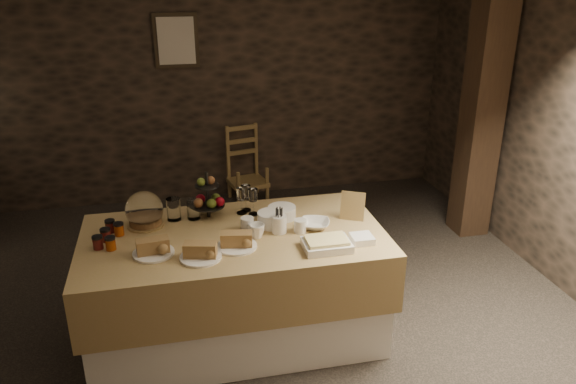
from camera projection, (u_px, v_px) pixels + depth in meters
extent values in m
cube|color=black|center=(226.00, 323.00, 4.19)|extent=(5.50, 5.00, 0.01)
cube|color=black|center=(194.00, 83.00, 5.95)|extent=(5.50, 0.02, 2.60)
cube|color=white|center=(236.00, 288.00, 3.93)|extent=(1.96, 1.00, 0.76)
cube|color=olive|center=(235.00, 261.00, 3.85)|extent=(2.03, 1.08, 0.41)
cube|color=olive|center=(248.00, 182.00, 6.27)|extent=(0.46, 0.44, 0.05)
cube|color=olive|center=(245.00, 141.00, 6.24)|extent=(0.37, 0.10, 0.37)
cube|color=black|center=(483.00, 102.00, 5.15)|extent=(0.30, 0.30, 2.60)
cube|color=#2F2417|center=(176.00, 41.00, 5.72)|extent=(0.45, 0.03, 0.55)
cube|color=beige|center=(176.00, 41.00, 5.70)|extent=(0.37, 0.01, 0.47)
cylinder|color=white|center=(271.00, 219.00, 3.87)|extent=(0.19, 0.19, 0.10)
cylinder|color=white|center=(282.00, 212.00, 3.99)|extent=(0.20, 0.20, 0.08)
cylinder|color=white|center=(279.00, 224.00, 3.77)|extent=(0.10, 0.10, 0.12)
imported|color=white|center=(256.00, 230.00, 3.72)|extent=(0.13, 0.13, 0.09)
imported|color=white|center=(257.00, 231.00, 3.71)|extent=(0.12, 0.12, 0.09)
cylinder|color=white|center=(247.00, 224.00, 3.80)|extent=(0.09, 0.09, 0.09)
cylinder|color=white|center=(300.00, 226.00, 3.78)|extent=(0.08, 0.08, 0.09)
imported|color=white|center=(315.00, 224.00, 3.85)|extent=(0.26, 0.26, 0.05)
cylinder|color=olive|center=(146.00, 224.00, 3.89)|extent=(0.26, 0.26, 0.01)
cylinder|color=brown|center=(145.00, 219.00, 3.88)|extent=(0.22, 0.22, 0.07)
sphere|color=white|center=(144.00, 210.00, 3.85)|extent=(0.26, 0.26, 0.26)
cylinder|color=black|center=(208.00, 195.00, 3.96)|extent=(0.02, 0.02, 0.34)
cylinder|color=black|center=(208.00, 205.00, 3.99)|extent=(0.24, 0.24, 0.01)
cylinder|color=black|center=(207.00, 186.00, 3.94)|extent=(0.17, 0.17, 0.01)
sphere|color=#5B7122|center=(216.00, 198.00, 4.02)|extent=(0.07, 0.07, 0.07)
sphere|color=maroon|center=(200.00, 199.00, 4.01)|extent=(0.07, 0.07, 0.07)
sphere|color=#5B7122|center=(211.00, 204.00, 3.93)|extent=(0.07, 0.07, 0.07)
sphere|color=brown|center=(198.00, 203.00, 3.94)|extent=(0.07, 0.07, 0.07)
sphere|color=maroon|center=(220.00, 202.00, 3.96)|extent=(0.07, 0.07, 0.07)
cylinder|color=white|center=(154.00, 253.00, 3.51)|extent=(0.26, 0.26, 0.01)
cube|color=brown|center=(153.00, 246.00, 3.49)|extent=(0.21, 0.11, 0.09)
cylinder|color=white|center=(201.00, 257.00, 3.46)|extent=(0.26, 0.26, 0.01)
cube|color=brown|center=(200.00, 249.00, 3.44)|extent=(0.22, 0.13, 0.09)
cylinder|color=white|center=(237.00, 246.00, 3.59)|extent=(0.26, 0.26, 0.01)
cube|color=brown|center=(236.00, 239.00, 3.57)|extent=(0.21, 0.12, 0.09)
cylinder|color=#5C1A17|center=(106.00, 236.00, 3.66)|extent=(0.06, 0.06, 0.07)
cylinder|color=#A7430E|center=(111.00, 244.00, 3.55)|extent=(0.06, 0.06, 0.07)
cylinder|color=#5C1A17|center=(98.00, 243.00, 3.56)|extent=(0.06, 0.06, 0.07)
cylinder|color=#A7430E|center=(119.00, 230.00, 3.74)|extent=(0.06, 0.06, 0.07)
cylinder|color=#5C1A17|center=(110.00, 227.00, 3.78)|extent=(0.06, 0.06, 0.07)
cube|color=white|center=(327.00, 245.00, 3.57)|extent=(0.30, 0.22, 0.05)
cube|color=#FCE490|center=(327.00, 240.00, 3.56)|extent=(0.26, 0.18, 0.02)
cube|color=white|center=(362.00, 239.00, 3.66)|extent=(0.14, 0.14, 0.04)
cube|color=olive|center=(352.00, 207.00, 3.96)|extent=(0.18, 0.14, 0.22)
cylinder|color=white|center=(174.00, 209.00, 3.95)|extent=(0.10, 0.10, 0.16)
cylinder|color=white|center=(193.00, 210.00, 3.97)|extent=(0.09, 0.09, 0.14)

